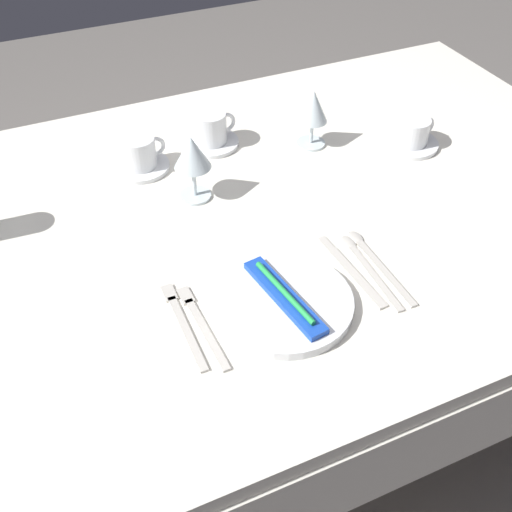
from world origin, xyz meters
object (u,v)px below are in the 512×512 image
object	(u,v)px
toothbrush_package	(284,296)
spoon_soup	(363,262)
coffee_cup_right	(139,151)
coffee_cup_far	(211,127)
coffee_cup_left	(412,130)
fork_outer	(201,323)
wine_glass_left	(192,155)
fork_inner	(182,322)
dinner_plate	(284,303)
dinner_knife	(352,272)
spoon_dessert	(373,258)
wine_glass_centre	(313,109)

from	to	relation	value
toothbrush_package	spoon_soup	xyz separation A→B (m)	(0.19, 0.04, -0.02)
coffee_cup_right	coffee_cup_far	world-z (taller)	coffee_cup_far
spoon_soup	coffee_cup_right	xyz separation A→B (m)	(-0.29, 0.48, 0.04)
spoon_soup	coffee_cup_left	world-z (taller)	coffee_cup_left
fork_outer	wine_glass_left	distance (m)	0.38
fork_inner	wine_glass_left	size ratio (longest dim) A/B	1.43
toothbrush_package	fork_inner	bearing A→B (deg)	168.37
dinner_plate	fork_outer	bearing A→B (deg)	172.12
toothbrush_package	spoon_soup	world-z (taller)	toothbrush_package
toothbrush_package	coffee_cup_far	xyz separation A→B (m)	(0.07, 0.55, 0.02)
spoon_soup	fork_outer	bearing A→B (deg)	-176.94
fork_outer	dinner_knife	distance (m)	0.30
toothbrush_package	fork_outer	world-z (taller)	toothbrush_package
fork_inner	coffee_cup_far	distance (m)	0.57
fork_outer	coffee_cup_left	size ratio (longest dim) A/B	1.93
dinner_plate	fork_inner	distance (m)	0.18
toothbrush_package	coffee_cup_far	world-z (taller)	coffee_cup_far
coffee_cup_right	coffee_cup_far	distance (m)	0.18
coffee_cup_right	wine_glass_left	size ratio (longest dim) A/B	0.70
coffee_cup_far	spoon_soup	bearing A→B (deg)	-77.74
wine_glass_left	spoon_dessert	bearing A→B (deg)	-53.41
dinner_knife	coffee_cup_left	world-z (taller)	coffee_cup_left
toothbrush_package	wine_glass_left	size ratio (longest dim) A/B	1.45
fork_outer	coffee_cup_far	world-z (taller)	coffee_cup_far
fork_inner	dinner_knife	world-z (taller)	same
spoon_soup	coffee_cup_far	size ratio (longest dim) A/B	2.10
dinner_plate	spoon_dessert	xyz separation A→B (m)	(0.21, 0.04, -0.01)
toothbrush_package	wine_glass_left	distance (m)	0.38
fork_inner	spoon_dessert	xyz separation A→B (m)	(0.38, 0.01, 0.00)
dinner_plate	spoon_soup	bearing A→B (deg)	11.65
spoon_soup	coffee_cup_left	xyz separation A→B (m)	(0.32, 0.31, 0.04)
coffee_cup_far	spoon_dessert	bearing A→B (deg)	-75.19
wine_glass_left	coffee_cup_far	bearing A→B (deg)	59.47
toothbrush_package	wine_glass_left	world-z (taller)	wine_glass_left
spoon_dessert	wine_glass_centre	distance (m)	0.43
toothbrush_package	coffee_cup_left	xyz separation A→B (m)	(0.50, 0.35, 0.01)
fork_inner	coffee_cup_right	xyz separation A→B (m)	(0.07, 0.48, 0.04)
coffee_cup_left	coffee_cup_far	distance (m)	0.47
fork_outer	wine_glass_left	bearing A→B (deg)	71.55
fork_inner	coffee_cup_far	xyz separation A→B (m)	(0.25, 0.51, 0.04)
spoon_dessert	wine_glass_centre	xyz separation A→B (m)	(0.08, 0.41, 0.09)
dinner_plate	dinner_knife	size ratio (longest dim) A/B	1.14
fork_outer	coffee_cup_left	bearing A→B (deg)	26.99
spoon_dessert	wine_glass_left	xyz separation A→B (m)	(-0.24, 0.32, 0.10)
coffee_cup_right	toothbrush_package	bearing A→B (deg)	-78.32
spoon_soup	spoon_dessert	bearing A→B (deg)	10.07
fork_outer	wine_glass_centre	world-z (taller)	wine_glass_centre
toothbrush_package	dinner_knife	bearing A→B (deg)	8.72
wine_glass_centre	fork_outer	bearing A→B (deg)	-135.54
toothbrush_package	dinner_knife	size ratio (longest dim) A/B	1.00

